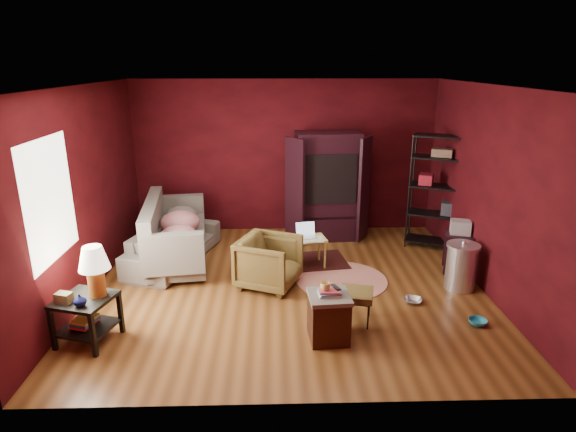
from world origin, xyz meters
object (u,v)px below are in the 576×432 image
(laptop_desk, at_px, (307,241))
(wire_shelving, at_px, (440,187))
(side_table, at_px, (90,286))
(tv_armoire, at_px, (327,185))
(hamper, at_px, (329,316))
(sofa, at_px, (173,238))
(armchair, at_px, (269,260))

(laptop_desk, bearing_deg, wire_shelving, 7.86)
(side_table, height_order, tv_armoire, tv_armoire)
(hamper, distance_m, laptop_desk, 2.09)
(sofa, bearing_deg, hamper, -119.70)
(laptop_desk, height_order, wire_shelving, wire_shelving)
(sofa, height_order, hamper, sofa)
(armchair, height_order, side_table, side_table)
(sofa, height_order, armchair, armchair)
(side_table, xyz_separation_m, laptop_desk, (2.59, 2.01, -0.26))
(side_table, relative_size, laptop_desk, 1.66)
(sofa, height_order, tv_armoire, tv_armoire)
(hamper, distance_m, wire_shelving, 3.67)
(side_table, bearing_deg, armchair, 33.88)
(wire_shelving, bearing_deg, sofa, -149.39)
(side_table, relative_size, tv_armoire, 0.60)
(sofa, height_order, laptop_desk, sofa)
(sofa, distance_m, armchair, 1.81)
(armchair, bearing_deg, hamper, -131.29)
(laptop_desk, height_order, tv_armoire, tv_armoire)
(wire_shelving, bearing_deg, hamper, -103.05)
(sofa, relative_size, side_table, 1.74)
(tv_armoire, bearing_deg, side_table, -136.66)
(sofa, relative_size, armchair, 2.49)
(armchair, relative_size, wire_shelving, 0.41)
(armchair, height_order, tv_armoire, tv_armoire)
(sofa, relative_size, hamper, 3.05)
(side_table, bearing_deg, tv_armoire, 47.44)
(sofa, xyz_separation_m, hamper, (2.24, -2.36, -0.09))
(armchair, height_order, laptop_desk, armchair)
(side_table, bearing_deg, sofa, 78.64)
(sofa, height_order, wire_shelving, wire_shelving)
(tv_armoire, bearing_deg, wire_shelving, -19.49)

